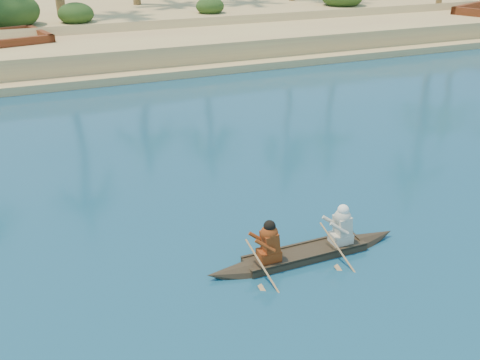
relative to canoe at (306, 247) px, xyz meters
name	(u,v)px	position (x,y,z in m)	size (l,w,h in m)	color
sandy_embankment	(81,6)	(0.97, 40.36, 0.29)	(150.00, 51.00, 1.50)	tan
shrub_cluster	(116,25)	(0.97, 24.97, 0.96)	(100.00, 6.00, 2.40)	#243B15
canoe	(306,247)	(0.00, 0.00, 0.00)	(4.45, 0.60, 1.23)	#2F271A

